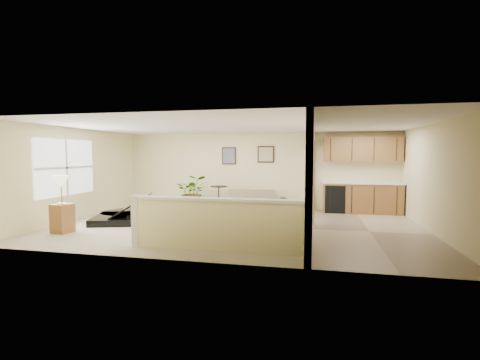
% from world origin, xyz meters
% --- Properties ---
extents(floor, '(9.00, 9.00, 0.00)m').
position_xyz_m(floor, '(0.00, 0.00, 0.00)').
color(floor, tan).
rests_on(floor, ground).
extents(back_wall, '(9.00, 0.04, 2.50)m').
position_xyz_m(back_wall, '(0.00, 3.00, 1.25)').
color(back_wall, beige).
rests_on(back_wall, floor).
extents(front_wall, '(9.00, 0.04, 2.50)m').
position_xyz_m(front_wall, '(0.00, -3.00, 1.25)').
color(front_wall, beige).
rests_on(front_wall, floor).
extents(left_wall, '(0.04, 6.00, 2.50)m').
position_xyz_m(left_wall, '(-4.50, 0.00, 1.25)').
color(left_wall, beige).
rests_on(left_wall, floor).
extents(right_wall, '(0.04, 6.00, 2.50)m').
position_xyz_m(right_wall, '(4.50, 0.00, 1.25)').
color(right_wall, beige).
rests_on(right_wall, floor).
extents(ceiling, '(9.00, 6.00, 0.04)m').
position_xyz_m(ceiling, '(0.00, 0.00, 2.50)').
color(ceiling, silver).
rests_on(ceiling, back_wall).
extents(kitchen_vinyl, '(2.70, 6.00, 0.01)m').
position_xyz_m(kitchen_vinyl, '(3.15, 0.00, 0.00)').
color(kitchen_vinyl, tan).
rests_on(kitchen_vinyl, floor).
extents(interior_partition, '(0.18, 5.99, 2.50)m').
position_xyz_m(interior_partition, '(1.80, 0.25, 1.22)').
color(interior_partition, beige).
rests_on(interior_partition, floor).
extents(pony_half_wall, '(3.42, 0.22, 1.00)m').
position_xyz_m(pony_half_wall, '(0.08, -2.30, 0.52)').
color(pony_half_wall, beige).
rests_on(pony_half_wall, floor).
extents(left_window, '(0.05, 2.15, 1.45)m').
position_xyz_m(left_window, '(-4.49, -0.50, 1.45)').
color(left_window, white).
rests_on(left_window, left_wall).
extents(wall_art_left, '(0.48, 0.04, 0.58)m').
position_xyz_m(wall_art_left, '(-0.95, 2.97, 1.75)').
color(wall_art_left, '#342213').
rests_on(wall_art_left, back_wall).
extents(wall_mirror, '(0.55, 0.04, 0.55)m').
position_xyz_m(wall_mirror, '(0.30, 2.97, 1.80)').
color(wall_mirror, '#342213').
rests_on(wall_mirror, back_wall).
extents(kitchen_cabinets, '(2.36, 0.65, 2.33)m').
position_xyz_m(kitchen_cabinets, '(3.19, 2.73, 0.87)').
color(kitchen_cabinets, '#9C6133').
rests_on(kitchen_cabinets, floor).
extents(piano, '(2.29, 2.28, 1.58)m').
position_xyz_m(piano, '(-3.03, 0.08, 0.66)').
color(piano, black).
rests_on(piano, floor).
extents(piano_bench, '(0.62, 0.80, 0.48)m').
position_xyz_m(piano_bench, '(-1.57, -0.58, 0.24)').
color(piano_bench, black).
rests_on(piano_bench, floor).
extents(loveseat, '(1.66, 1.11, 0.87)m').
position_xyz_m(loveseat, '(-0.04, 2.27, 0.33)').
color(loveseat, '#94825E').
rests_on(loveseat, floor).
extents(accent_table, '(0.53, 0.53, 0.77)m').
position_xyz_m(accent_table, '(-1.16, 2.44, 0.50)').
color(accent_table, black).
rests_on(accent_table, floor).
extents(palm_plant, '(1.22, 1.13, 1.12)m').
position_xyz_m(palm_plant, '(-2.03, 2.39, 0.55)').
color(palm_plant, black).
rests_on(palm_plant, floor).
extents(small_plant, '(0.29, 0.29, 0.48)m').
position_xyz_m(small_plant, '(0.93, 2.33, 0.20)').
color(small_plant, black).
rests_on(small_plant, floor).
extents(lamp_stand, '(0.44, 0.44, 1.31)m').
position_xyz_m(lamp_stand, '(-3.76, -1.56, 0.55)').
color(lamp_stand, '#9C6133').
rests_on(lamp_stand, floor).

